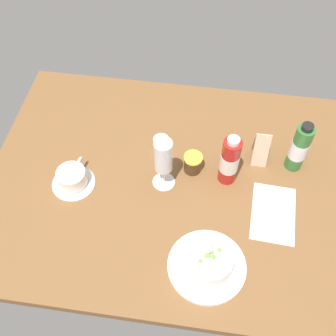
{
  "coord_description": "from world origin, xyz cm",
  "views": [
    {
      "loc": [
        9.74,
        -69.87,
        102.52
      ],
      "look_at": [
        -0.18,
        -0.81,
        6.97
      ],
      "focal_mm": 43.97,
      "sensor_mm": 36.0,
      "label": 1
    }
  ],
  "objects_px": {
    "creamer_jug": "(162,144)",
    "sauce_bottle_green": "(299,148)",
    "porridge_bowl": "(208,262)",
    "sauce_bottle_red": "(230,161)",
    "menu_card": "(261,147)",
    "cutlery_setting": "(274,211)",
    "coffee_cup": "(72,178)",
    "jam_jar": "(193,163)",
    "wine_glass": "(163,158)"
  },
  "relations": [
    {
      "from": "porridge_bowl",
      "to": "coffee_cup",
      "type": "height_order",
      "value": "porridge_bowl"
    },
    {
      "from": "creamer_jug",
      "to": "sauce_bottle_green",
      "type": "relative_size",
      "value": 0.31
    },
    {
      "from": "menu_card",
      "to": "sauce_bottle_red",
      "type": "bearing_deg",
      "value": -136.45
    },
    {
      "from": "porridge_bowl",
      "to": "jam_jar",
      "type": "distance_m",
      "value": 0.32
    },
    {
      "from": "creamer_jug",
      "to": "sauce_bottle_green",
      "type": "height_order",
      "value": "sauce_bottle_green"
    },
    {
      "from": "porridge_bowl",
      "to": "coffee_cup",
      "type": "xyz_separation_m",
      "value": [
        -0.42,
        0.21,
        -0.01
      ]
    },
    {
      "from": "porridge_bowl",
      "to": "coffee_cup",
      "type": "relative_size",
      "value": 1.53
    },
    {
      "from": "cutlery_setting",
      "to": "menu_card",
      "type": "distance_m",
      "value": 0.2
    },
    {
      "from": "coffee_cup",
      "to": "wine_glass",
      "type": "xyz_separation_m",
      "value": [
        0.27,
        0.04,
        0.09
      ]
    },
    {
      "from": "wine_glass",
      "to": "sauce_bottle_green",
      "type": "bearing_deg",
      "value": 17.19
    },
    {
      "from": "creamer_jug",
      "to": "coffee_cup",
      "type": "bearing_deg",
      "value": -144.49
    },
    {
      "from": "cutlery_setting",
      "to": "menu_card",
      "type": "bearing_deg",
      "value": 103.91
    },
    {
      "from": "jam_jar",
      "to": "sauce_bottle_red",
      "type": "bearing_deg",
      "value": -9.3
    },
    {
      "from": "creamer_jug",
      "to": "jam_jar",
      "type": "height_order",
      "value": "jam_jar"
    },
    {
      "from": "sauce_bottle_green",
      "to": "wine_glass",
      "type": "bearing_deg",
      "value": -162.81
    },
    {
      "from": "sauce_bottle_green",
      "to": "menu_card",
      "type": "height_order",
      "value": "sauce_bottle_green"
    },
    {
      "from": "coffee_cup",
      "to": "creamer_jug",
      "type": "relative_size",
      "value": 2.37
    },
    {
      "from": "wine_glass",
      "to": "menu_card",
      "type": "xyz_separation_m",
      "value": [
        0.28,
        0.13,
        -0.06
      ]
    },
    {
      "from": "cutlery_setting",
      "to": "jam_jar",
      "type": "bearing_deg",
      "value": 154.51
    },
    {
      "from": "jam_jar",
      "to": "creamer_jug",
      "type": "bearing_deg",
      "value": 147.24
    },
    {
      "from": "porridge_bowl",
      "to": "sauce_bottle_green",
      "type": "height_order",
      "value": "sauce_bottle_green"
    },
    {
      "from": "porridge_bowl",
      "to": "wine_glass",
      "type": "bearing_deg",
      "value": 121.04
    },
    {
      "from": "creamer_jug",
      "to": "menu_card",
      "type": "distance_m",
      "value": 0.31
    },
    {
      "from": "sauce_bottle_red",
      "to": "porridge_bowl",
      "type": "bearing_deg",
      "value": -96.62
    },
    {
      "from": "sauce_bottle_green",
      "to": "menu_card",
      "type": "bearing_deg",
      "value": 173.17
    },
    {
      "from": "wine_glass",
      "to": "sauce_bottle_green",
      "type": "distance_m",
      "value": 0.41
    },
    {
      "from": "porridge_bowl",
      "to": "cutlery_setting",
      "type": "height_order",
      "value": "porridge_bowl"
    },
    {
      "from": "porridge_bowl",
      "to": "menu_card",
      "type": "distance_m",
      "value": 0.41
    },
    {
      "from": "porridge_bowl",
      "to": "wine_glass",
      "type": "xyz_separation_m",
      "value": [
        -0.15,
        0.25,
        0.08
      ]
    },
    {
      "from": "jam_jar",
      "to": "sauce_bottle_green",
      "type": "bearing_deg",
      "value": 11.06
    },
    {
      "from": "sauce_bottle_red",
      "to": "menu_card",
      "type": "relative_size",
      "value": 1.61
    },
    {
      "from": "coffee_cup",
      "to": "jam_jar",
      "type": "relative_size",
      "value": 2.16
    },
    {
      "from": "jam_jar",
      "to": "menu_card",
      "type": "bearing_deg",
      "value": 19.94
    },
    {
      "from": "jam_jar",
      "to": "menu_card",
      "type": "xyz_separation_m",
      "value": [
        0.2,
        0.07,
        0.02
      ]
    },
    {
      "from": "coffee_cup",
      "to": "cutlery_setting",
      "type": "bearing_deg",
      "value": -1.41
    },
    {
      "from": "porridge_bowl",
      "to": "creamer_jug",
      "type": "bearing_deg",
      "value": 115.06
    },
    {
      "from": "coffee_cup",
      "to": "sauce_bottle_red",
      "type": "height_order",
      "value": "sauce_bottle_red"
    },
    {
      "from": "jam_jar",
      "to": "sauce_bottle_green",
      "type": "relative_size",
      "value": 0.34
    },
    {
      "from": "porridge_bowl",
      "to": "creamer_jug",
      "type": "xyz_separation_m",
      "value": [
        -0.18,
        0.38,
        -0.01
      ]
    },
    {
      "from": "porridge_bowl",
      "to": "sauce_bottle_red",
      "type": "xyz_separation_m",
      "value": [
        0.03,
        0.29,
        0.05
      ]
    },
    {
      "from": "wine_glass",
      "to": "sauce_bottle_red",
      "type": "bearing_deg",
      "value": 12.87
    },
    {
      "from": "coffee_cup",
      "to": "creamer_jug",
      "type": "height_order",
      "value": "coffee_cup"
    },
    {
      "from": "menu_card",
      "to": "creamer_jug",
      "type": "bearing_deg",
      "value": -179.27
    },
    {
      "from": "sauce_bottle_green",
      "to": "cutlery_setting",
      "type": "bearing_deg",
      "value": -108.39
    },
    {
      "from": "cutlery_setting",
      "to": "menu_card",
      "type": "xyz_separation_m",
      "value": [
        -0.05,
        0.19,
        0.05
      ]
    },
    {
      "from": "creamer_jug",
      "to": "jam_jar",
      "type": "bearing_deg",
      "value": -32.76
    },
    {
      "from": "cutlery_setting",
      "to": "sauce_bottle_green",
      "type": "height_order",
      "value": "sauce_bottle_green"
    },
    {
      "from": "porridge_bowl",
      "to": "coffee_cup",
      "type": "distance_m",
      "value": 0.47
    },
    {
      "from": "sauce_bottle_green",
      "to": "porridge_bowl",
      "type": "bearing_deg",
      "value": -122.29
    },
    {
      "from": "cutlery_setting",
      "to": "sauce_bottle_red",
      "type": "xyz_separation_m",
      "value": [
        -0.14,
        0.1,
        0.08
      ]
    }
  ]
}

